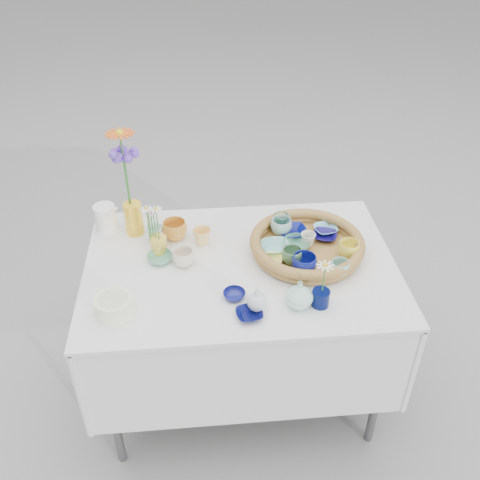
{
  "coord_description": "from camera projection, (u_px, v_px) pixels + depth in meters",
  "views": [
    {
      "loc": [
        -0.15,
        -1.69,
        2.12
      ],
      "look_at": [
        0.0,
        0.02,
        0.87
      ],
      "focal_mm": 40.0,
      "sensor_mm": 36.0,
      "label": 1
    }
  ],
  "objects": [
    {
      "name": "tray_ceramic_0",
      "position": [
        293.0,
        232.0,
        2.3
      ],
      "size": [
        0.13,
        0.13,
        0.03
      ],
      "primitive_type": "imported",
      "rotation": [
        0.0,
        0.0,
        0.07
      ],
      "color": "#080E6F",
      "rests_on": "wicker_tray"
    },
    {
      "name": "loose_ceramic_3",
      "position": [
        183.0,
        258.0,
        2.15
      ],
      "size": [
        0.11,
        0.11,
        0.07
      ],
      "primitive_type": "imported",
      "rotation": [
        0.0,
        0.0,
        -0.35
      ],
      "color": "beige",
      "rests_on": "display_table"
    },
    {
      "name": "bud_vase_paleblue",
      "position": [
        257.0,
        298.0,
        1.92
      ],
      "size": [
        0.09,
        0.09,
        0.11
      ],
      "primitive_type": null,
      "rotation": [
        0.0,
        0.0,
        0.16
      ],
      "color": "silver",
      "rests_on": "display_table"
    },
    {
      "name": "loose_ceramic_5",
      "position": [
        155.0,
        233.0,
        2.29
      ],
      "size": [
        0.09,
        0.09,
        0.07
      ],
      "primitive_type": "imported",
      "rotation": [
        0.0,
        0.0,
        -0.37
      ],
      "color": "silver",
      "rests_on": "display_table"
    },
    {
      "name": "tray_ceramic_6",
      "position": [
        281.0,
        227.0,
        2.29
      ],
      "size": [
        0.1,
        0.1,
        0.07
      ],
      "primitive_type": "imported",
      "rotation": [
        0.0,
        0.0,
        -0.08
      ],
      "color": "#97C7BC",
      "rests_on": "wicker_tray"
    },
    {
      "name": "daisy_cup",
      "position": [
        159.0,
        245.0,
        2.21
      ],
      "size": [
        0.08,
        0.08,
        0.07
      ],
      "primitive_type": "cylinder",
      "rotation": [
        0.0,
        0.0,
        0.18
      ],
      "color": "yellow",
      "rests_on": "display_table"
    },
    {
      "name": "tray_ceramic_8",
      "position": [
        325.0,
        229.0,
        2.31
      ],
      "size": [
        0.12,
        0.12,
        0.02
      ],
      "primitive_type": "imported",
      "rotation": [
        0.0,
        0.0,
        0.22
      ],
      "color": "#6EBBD5",
      "rests_on": "wicker_tray"
    },
    {
      "name": "hydrangea",
      "position": [
        127.0,
        180.0,
        2.2
      ],
      "size": [
        0.12,
        0.12,
        0.31
      ],
      "primitive_type": null,
      "rotation": [
        0.0,
        0.0,
        -0.39
      ],
      "color": "#6A3BCE",
      "rests_on": "tall_vase_yellow"
    },
    {
      "name": "white_pitcher",
      "position": [
        106.0,
        219.0,
        2.32
      ],
      "size": [
        0.16,
        0.13,
        0.13
      ],
      "primitive_type": null,
      "rotation": [
        0.0,
        0.0,
        -0.35
      ],
      "color": "white",
      "rests_on": "display_table"
    },
    {
      "name": "loose_ceramic_4",
      "position": [
        234.0,
        295.0,
        2.0
      ],
      "size": [
        0.11,
        0.11,
        0.03
      ],
      "primitive_type": "imported",
      "rotation": [
        0.0,
        0.0,
        0.38
      ],
      "color": "navy",
      "rests_on": "display_table"
    },
    {
      "name": "tray_ceramic_7",
      "position": [
        308.0,
        239.0,
        2.23
      ],
      "size": [
        0.08,
        0.08,
        0.06
      ],
      "primitive_type": "imported",
      "rotation": [
        0.0,
        0.0,
        -0.41
      ],
      "color": "silver",
      "rests_on": "wicker_tray"
    },
    {
      "name": "tray_ceramic_11",
      "position": [
        340.0,
        268.0,
        2.07
      ],
      "size": [
        0.09,
        0.09,
        0.06
      ],
      "primitive_type": "imported",
      "rotation": [
        0.0,
        0.0,
        0.24
      ],
      "color": "#85CBC2",
      "rests_on": "wicker_tray"
    },
    {
      "name": "ground",
      "position": [
        240.0,
        386.0,
        2.62
      ],
      "size": [
        80.0,
        80.0,
        0.0
      ],
      "primitive_type": "plane",
      "color": "#949494"
    },
    {
      "name": "tray_ceramic_9",
      "position": [
        304.0,
        264.0,
        2.08
      ],
      "size": [
        0.1,
        0.1,
        0.08
      ],
      "primitive_type": "imported",
      "rotation": [
        0.0,
        0.0,
        0.06
      ],
      "color": "navy",
      "rests_on": "wicker_tray"
    },
    {
      "name": "tray_ceramic_2",
      "position": [
        349.0,
        250.0,
        2.16
      ],
      "size": [
        0.1,
        0.1,
        0.07
      ],
      "primitive_type": "imported",
      "rotation": [
        0.0,
        0.0,
        -0.11
      ],
      "color": "yellow",
      "rests_on": "wicker_tray"
    },
    {
      "name": "tray_ceramic_12",
      "position": [
        281.0,
        221.0,
        2.33
      ],
      "size": [
        0.08,
        0.08,
        0.06
      ],
      "primitive_type": "imported",
      "rotation": [
        0.0,
        0.0,
        -0.3
      ],
      "color": "#437E61",
      "rests_on": "wicker_tray"
    },
    {
      "name": "loose_ceramic_2",
      "position": [
        160.0,
        258.0,
        2.17
      ],
      "size": [
        0.11,
        0.11,
        0.03
      ],
      "primitive_type": "imported",
      "rotation": [
        0.0,
        0.0,
        0.08
      ],
      "color": "#5BA07E",
      "rests_on": "display_table"
    },
    {
      "name": "daisy_posy",
      "position": [
        153.0,
        222.0,
        2.15
      ],
      "size": [
        0.1,
        0.1,
        0.16
      ],
      "primitive_type": null,
      "rotation": [
        0.0,
        0.0,
        -0.25
      ],
      "color": "white",
      "rests_on": "daisy_cup"
    },
    {
      "name": "bud_vase_cobalt",
      "position": [
        321.0,
        298.0,
        1.95
      ],
      "size": [
        0.08,
        0.08,
        0.07
      ],
      "primitive_type": "cylinder",
      "rotation": [
        0.0,
        0.0,
        -0.34
      ],
      "color": "#020A3C",
      "rests_on": "display_table"
    },
    {
      "name": "loose_ceramic_1",
      "position": [
        202.0,
        237.0,
        2.26
      ],
      "size": [
        0.09,
        0.09,
        0.07
      ],
      "primitive_type": "imported",
      "rotation": [
        0.0,
        0.0,
        0.27
      ],
      "color": "#FFCC6F",
      "rests_on": "display_table"
    },
    {
      "name": "bud_vase_seafoam",
      "position": [
        299.0,
        294.0,
        1.94
      ],
      "size": [
        0.12,
        0.12,
        0.11
      ],
      "primitive_type": "imported",
      "rotation": [
        0.0,
        0.0,
        -0.1
      ],
      "color": "#A9E4D0",
      "rests_on": "display_table"
    },
    {
      "name": "tray_ceramic_4",
      "position": [
        292.0,
        256.0,
        2.13
      ],
      "size": [
        0.09,
        0.09,
        0.07
      ],
      "primitive_type": "imported",
      "rotation": [
        0.0,
        0.0,
        0.1
      ],
      "color": "#508151",
      "rests_on": "wicker_tray"
    },
    {
      "name": "tray_ceramic_5",
      "position": [
        275.0,
        247.0,
        2.21
      ],
      "size": [
        0.13,
        0.13,
        0.03
      ],
      "primitive_type": "imported",
      "rotation": [
        0.0,
        0.0,
        0.12
      ],
      "color": "#79C0B9",
      "rests_on": "wicker_tray"
    },
    {
      "name": "loose_ceramic_6",
      "position": [
        249.0,
        314.0,
        1.91
      ],
      "size": [
        0.11,
        0.11,
        0.02
      ],
      "primitive_type": "imported",
      "rotation": [
        0.0,
        0.0,
        0.15
      ],
      "color": "#0A0D47",
      "rests_on": "display_table"
    },
    {
      "name": "fluted_bowl",
      "position": [
        114.0,
        306.0,
        1.92
      ],
      "size": [
        0.14,
        0.14,
        0.07
      ],
      "primitive_type": null,
      "rotation": [
        0.0,
        0.0,
        0.01
      ],
      "color": "white",
      "rests_on": "display_table"
    },
    {
      "name": "tray_ceramic_3",
      "position": [
        297.0,
        244.0,
        2.22
      ],
      "size": [
        0.13,
        0.13,
        0.04
      ],
      "primitive_type": "imported",
      "rotation": [
        0.0,
        0.0,
        -0.14
      ],
      "color": "#569E78",
      "rests_on": "wicker_tray"
    },
    {
      "name": "tray_ceramic_1",
      "position": [
        325.0,
        236.0,
        2.27
      ],
      "size": [
        0.13,
        0.13,
        0.02
      ],
      "primitive_type": "imported",
      "rotation": [
        0.0,
        0.0,
        -0.33
      ],
      "color": "#130B55",
      "rests_on": "wicker_tray"
    },
    {
      "name": "tall_vase_yellow",
      "position": [
        134.0,
        218.0,
        2.3
      ],
      "size": [
        0.08,
        0.08,
        0.15
      ],
      "primitive_type": "cylinder",
      "rotation": [
        0.0,
        0.0,
        -0.01
      ],
      "color": "yellow",
      "rests_on": "display_table"
    },
    {
      "name": "loose_ceramic_0",
      "position": [
        175.0,
        230.0,
        2.29
      ],
      "size": [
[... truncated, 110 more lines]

